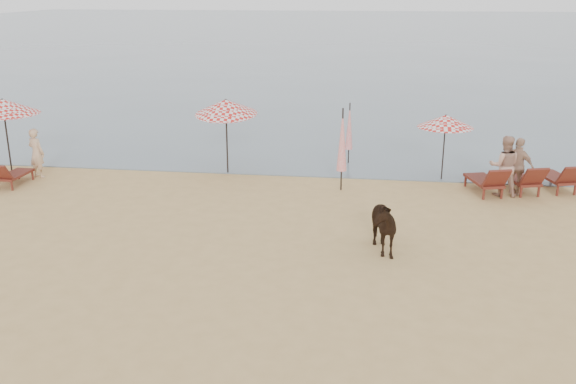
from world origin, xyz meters
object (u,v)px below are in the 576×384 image
object	(u,v)px
umbrella_open_left_a	(3,107)
beachgoer_right_b	(518,166)
cow	(378,224)
beachgoer_left	(36,153)
umbrella_closed_right	(349,127)
lounger_cluster_right	(524,178)
beachgoer_right_a	(504,166)
umbrella_open_right	(446,121)
umbrella_closed_left	(342,140)
umbrella_open_left_b	(226,107)

from	to	relation	value
umbrella_open_left_a	beachgoer_right_b	world-z (taller)	umbrella_open_left_a
cow	beachgoer_left	distance (m)	11.65
umbrella_closed_right	lounger_cluster_right	bearing A→B (deg)	-26.32
beachgoer_left	beachgoer_right_a	world-z (taller)	beachgoer_right_a
lounger_cluster_right	beachgoer_right_a	xyz separation A→B (m)	(-0.66, -0.30, 0.44)
umbrella_open_right	beachgoer_right_a	world-z (taller)	umbrella_open_right
umbrella_open_left_a	beachgoer_right_b	bearing A→B (deg)	-20.82
umbrella_closed_left	beachgoer_right_a	world-z (taller)	umbrella_closed_left
beachgoer_right_a	beachgoer_right_b	size ratio (longest dim) A/B	1.06
cow	umbrella_closed_right	bearing A→B (deg)	79.88
beachgoer_left	umbrella_open_left_a	bearing A→B (deg)	15.16
lounger_cluster_right	umbrella_open_left_a	size ratio (longest dim) A/B	1.33
umbrella_open_right	lounger_cluster_right	bearing A→B (deg)	-29.88
umbrella_closed_left	umbrella_closed_right	bearing A→B (deg)	88.43
lounger_cluster_right	umbrella_open_right	xyz separation A→B (m)	(-2.25, 1.06, 1.43)
umbrella_open_left_b	cow	xyz separation A→B (m)	(4.85, -5.82, -1.52)
lounger_cluster_right	umbrella_open_left_b	distance (m)	9.29
lounger_cluster_right	beachgoer_right_a	distance (m)	0.84
umbrella_open_left_b	beachgoer_left	distance (m)	6.16
umbrella_open_left_a	beachgoer_right_a	xyz separation A→B (m)	(15.25, 0.01, -1.35)
umbrella_open_left_a	beachgoer_left	world-z (taller)	umbrella_open_left_a
lounger_cluster_right	umbrella_closed_right	size ratio (longest dim) A/B	1.57
umbrella_open_left_a	beachgoer_right_a	world-z (taller)	umbrella_open_left_a
lounger_cluster_right	cow	bearing A→B (deg)	-146.80
lounger_cluster_right	umbrella_open_right	bearing A→B (deg)	138.63
lounger_cluster_right	umbrella_open_left_b	bearing A→B (deg)	158.24
lounger_cluster_right	umbrella_open_left_a	bearing A→B (deg)	164.94
cow	beachgoer_right_a	bearing A→B (deg)	34.57
umbrella_open_left_b	cow	distance (m)	7.73
umbrella_closed_right	umbrella_open_left_a	bearing A→B (deg)	-164.80
umbrella_open_right	beachgoer_left	size ratio (longest dim) A/B	1.32
umbrella_open_right	umbrella_closed_right	distance (m)	3.41
lounger_cluster_right	beachgoer_right_a	size ratio (longest dim) A/B	1.86
umbrella_closed_right	beachgoer_right_b	distance (m)	5.71
umbrella_open_left_a	beachgoer_right_b	size ratio (longest dim) A/B	1.49
umbrella_open_left_b	umbrella_closed_right	world-z (taller)	umbrella_open_left_b
cow	beachgoer_right_b	size ratio (longest dim) A/B	0.93
umbrella_open_left_a	cow	bearing A→B (deg)	-43.17
beachgoer_right_a	umbrella_closed_right	bearing A→B (deg)	-28.90
umbrella_closed_left	beachgoer_right_a	distance (m)	4.71
umbrella_open_right	beachgoer_right_b	bearing A→B (deg)	-34.61
umbrella_open_left_a	umbrella_closed_left	size ratio (longest dim) A/B	1.01
umbrella_closed_left	umbrella_open_left_b	bearing A→B (deg)	160.90
umbrella_open_left_b	beachgoer_left	bearing A→B (deg)	-165.46
umbrella_closed_left	lounger_cluster_right	bearing A→B (deg)	4.41
lounger_cluster_right	umbrella_open_left_b	world-z (taller)	umbrella_open_left_b
umbrella_open_left_a	umbrella_open_left_b	xyz separation A→B (m)	(6.82, 1.20, -0.06)
umbrella_open_left_b	umbrella_open_right	size ratio (longest dim) A/B	1.21
umbrella_open_right	cow	world-z (taller)	umbrella_open_right
umbrella_closed_right	beachgoer_left	bearing A→B (deg)	-163.08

